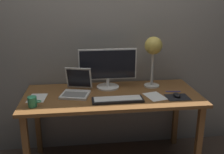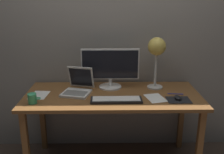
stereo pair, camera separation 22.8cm
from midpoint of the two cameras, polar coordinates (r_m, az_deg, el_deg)
back_wall at (r=2.64m, az=-3.56°, el=10.81°), size 4.80×0.06×2.60m
desk at (r=2.41m, az=-2.71°, el=-5.57°), size 1.60×0.70×0.74m
monitor at (r=2.49m, az=-3.58°, el=2.15°), size 0.55×0.22×0.38m
keyboard_main at (r=2.23m, az=-1.68°, el=-5.03°), size 0.44×0.15×0.03m
laptop at (r=2.42m, az=-10.39°, el=-2.16°), size 0.31×0.34×0.23m
desk_lamp at (r=2.50m, az=6.47°, el=6.08°), size 0.17×0.17×0.49m
mousepad at (r=2.35m, az=11.52°, el=-4.43°), size 0.20×0.16×0.00m
mouse at (r=2.35m, az=11.36°, el=-3.93°), size 0.06×0.10×0.03m
coffee_mug at (r=2.24m, az=-19.86°, el=-5.17°), size 0.11×0.07×0.09m
paper_sheet_near_mouse at (r=2.34m, az=6.67°, el=-4.29°), size 0.19×0.24×0.00m
paper_sheet_by_keyboard at (r=2.42m, az=-18.70°, el=-4.42°), size 0.17×0.22×0.00m
pen at (r=2.47m, az=10.69°, el=-3.20°), size 0.14×0.02×0.01m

